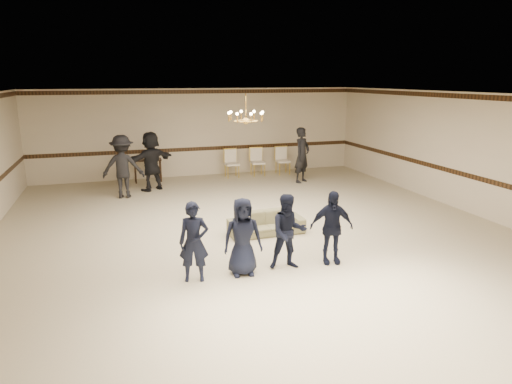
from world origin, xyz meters
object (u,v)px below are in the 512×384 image
settee (266,223)px  adult_mid (151,161)px  boy_c (288,232)px  banquet_chair_right (283,161)px  adult_right (302,155)px  chandelier (246,107)px  boy_a (194,242)px  adult_left (123,167)px  boy_d (331,227)px  boy_b (243,237)px  banquet_chair_mid (258,162)px  banquet_chair_left (232,164)px  console_table (148,170)px

settee → adult_mid: (-2.17, 5.14, 0.70)m
boy_c → banquet_chair_right: boy_c is taller
adult_mid → adult_right: bearing=146.8°
chandelier → boy_a: (-1.84, -2.98, -2.14)m
chandelier → adult_left: chandelier is taller
boy_a → banquet_chair_right: size_ratio=1.43×
chandelier → adult_mid: size_ratio=0.49×
adult_mid → adult_right: (5.10, -0.40, 0.00)m
adult_mid → banquet_chair_right: (4.96, 1.08, -0.45)m
boy_a → boy_d: same height
boy_b → boy_c: (0.90, -0.00, 0.00)m
boy_b → banquet_chair_right: size_ratio=1.43×
boy_d → adult_mid: size_ratio=0.76×
boy_c → banquet_chair_right: 8.76m
boy_b → banquet_chair_mid: size_ratio=1.43×
boy_c → settee: (0.24, 1.99, -0.47)m
boy_a → banquet_chair_right: boy_a is taller
banquet_chair_left → banquet_chair_right: 2.00m
boy_b → adult_right: adult_right is taller
banquet_chair_right → banquet_chair_mid: bearing=-175.5°
chandelier → banquet_chair_right: (2.98, 5.24, -2.37)m
boy_b → boy_d: (1.80, -0.00, 0.00)m
boy_b → banquet_chair_right: (3.93, 8.22, -0.22)m
boy_d → boy_a: bearing=-168.4°
adult_left → banquet_chair_right: adult_left is taller
boy_a → boy_b: same height
adult_left → banquet_chair_mid: (4.86, 1.78, -0.45)m
banquet_chair_mid → console_table: 4.01m
chandelier → boy_a: bearing=-121.7°
boy_a → adult_mid: bearing=103.9°
chandelier → settee: chandelier is taller
chandelier → banquet_chair_right: 6.48m
chandelier → boy_c: 3.67m
banquet_chair_mid → chandelier: bearing=-105.1°
settee → adult_left: 5.45m
chandelier → settee: bearing=-78.9°
chandelier → console_table: size_ratio=0.97×
boy_c → banquet_chair_right: size_ratio=1.43×
boy_d → adult_right: size_ratio=0.76×
adult_mid → banquet_chair_left: adult_mid is taller
banquet_chair_left → banquet_chair_mid: same height
banquet_chair_mid → boy_b: bearing=-103.9°
boy_a → adult_left: adult_left is taller
chandelier → boy_b: chandelier is taller
boy_d → chandelier: bearing=117.7°
boy_c → banquet_chair_left: bearing=92.4°
settee → console_table: 6.80m
chandelier → adult_right: bearing=50.3°
chandelier → adult_left: bearing=129.8°
boy_c → banquet_chair_mid: boy_c is taller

